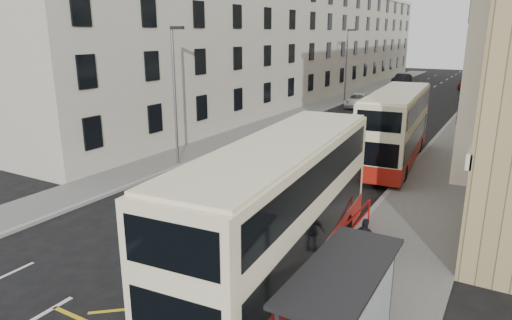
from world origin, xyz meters
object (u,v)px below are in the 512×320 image
Objects in this scene: pedestrian_far at (365,241)px; car_red at (468,84)px; car_silver at (396,91)px; car_dark at (402,79)px; white_van at (358,100)px; bus_shelter at (342,307)px; street_lamp_near at (175,89)px; street_lamp_far at (347,61)px; double_decker_front at (281,211)px; double_decker_rear at (395,127)px.

pedestrian_far reaches higher than car_red.
car_silver is 14.39m from car_dark.
bus_shelter is at bearing -81.63° from white_van.
car_dark is (-12.19, 59.24, -0.15)m from pedestrian_far.
white_van is at bearing 84.84° from street_lamp_near.
street_lamp_far is 40.39m from double_decker_front.
white_van is at bearing 99.14° from double_decker_front.
street_lamp_near is 1.65× the size of car_dark.
street_lamp_far is 5.02× the size of pedestrian_far.
street_lamp_near reaches higher than white_van.
street_lamp_near reaches higher than car_dark.
street_lamp_near is 52.89m from car_dark.
car_dark is (1.28, 22.73, -3.84)m from street_lamp_far.
double_decker_rear is (11.17, 6.89, -2.36)m from street_lamp_near.
white_van is at bearing -47.97° from street_lamp_far.
pedestrian_far reaches higher than car_silver.
pedestrian_far is 35.53m from white_van.
street_lamp_near is at bearing -85.28° from car_dark.
street_lamp_near is (-14.69, 12.39, 2.50)m from bus_shelter.
car_dark is at bearing 88.61° from street_lamp_near.
double_decker_rear is (-3.52, 19.29, 0.14)m from bus_shelter.
white_van is at bearing 108.70° from double_decker_rear.
street_lamp_far reaches higher than pedestrian_far.
car_dark is 0.96× the size of car_red.
street_lamp_far is (-14.69, 42.39, 2.50)m from bus_shelter.
car_red is at bearing 77.84° from street_lamp_near.
bus_shelter is at bearing -70.88° from street_lamp_far.
double_decker_rear is at bearing 31.68° from street_lamp_near.
car_dark is at bearing -8.34° from car_red.
double_decker_front is 1.04× the size of double_decker_rear.
double_decker_front is 47.89m from car_silver.
double_decker_rear reaches higher than pedestrian_far.
double_decker_front is 2.34× the size of car_red.
street_lamp_far is 2.11× the size of car_silver.
street_lamp_far reaches higher than double_decker_front.
white_van is (2.46, -2.73, -3.91)m from street_lamp_far.
bus_shelter reaches higher than white_van.
white_van is (-8.71, 20.37, -1.56)m from double_decker_rear.
bus_shelter is at bearing -52.59° from double_decker_front.
pedestrian_far is 46.10m from car_silver.
bus_shelter is 0.37× the size of double_decker_rear.
pedestrian_far is at bearing 96.13° from car_red.
pedestrian_far is (2.30, -13.40, -1.33)m from double_decker_rear.
white_van is 1.37× the size of car_silver.
double_decker_front reaches higher than car_dark.
car_dark reaches higher than car_red.
white_van is at bearing 107.14° from bus_shelter.
street_lamp_far is 0.70× the size of double_decker_rear.
double_decker_rear is at bearing -64.01° from car_silver.
street_lamp_far reaches higher than white_van.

